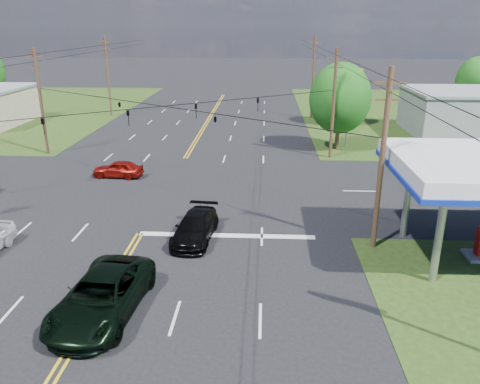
# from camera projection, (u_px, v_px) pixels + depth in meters

# --- Properties ---
(ground) EXTENTS (280.00, 280.00, 0.00)m
(ground) POSITION_uv_depth(u_px,v_px,m) (168.00, 188.00, 34.37)
(ground) COLOR black
(ground) RESTS_ON ground
(grass_ne) EXTENTS (46.00, 48.00, 0.03)m
(grass_ne) POSITION_uv_depth(u_px,v_px,m) (473.00, 114.00, 62.71)
(grass_ne) COLOR #1F3A12
(grass_ne) RESTS_ON ground
(stop_bar) EXTENTS (10.00, 0.50, 0.02)m
(stop_bar) POSITION_uv_depth(u_px,v_px,m) (227.00, 236.00, 26.60)
(stop_bar) COLOR silver
(stop_bar) RESTS_ON ground
(retail_ne) EXTENTS (14.00, 10.00, 4.40)m
(retail_ne) POSITION_uv_depth(u_px,v_px,m) (475.00, 113.00, 50.94)
(retail_ne) COLOR gray
(retail_ne) RESTS_ON ground
(pole_se) EXTENTS (1.60, 0.28, 9.50)m
(pole_se) POSITION_uv_depth(u_px,v_px,m) (382.00, 159.00, 23.60)
(pole_se) COLOR #47331E
(pole_se) RESTS_ON ground
(pole_nw) EXTENTS (1.60, 0.28, 9.50)m
(pole_nw) POSITION_uv_depth(u_px,v_px,m) (41.00, 100.00, 41.80)
(pole_nw) COLOR #47331E
(pole_nw) RESTS_ON ground
(pole_ne) EXTENTS (1.60, 0.28, 9.50)m
(pole_ne) POSITION_uv_depth(u_px,v_px,m) (334.00, 103.00, 40.52)
(pole_ne) COLOR #47331E
(pole_ne) RESTS_ON ground
(pole_left_far) EXTENTS (1.60, 0.28, 10.00)m
(pole_left_far) POSITION_uv_depth(u_px,v_px,m) (108.00, 76.00, 59.56)
(pole_left_far) COLOR #47331E
(pole_left_far) RESTS_ON ground
(pole_right_far) EXTENTS (1.60, 0.28, 10.00)m
(pole_right_far) POSITION_uv_depth(u_px,v_px,m) (313.00, 77.00, 58.29)
(pole_right_far) COLOR #47331E
(pole_right_far) RESTS_ON ground
(span_wire_signals) EXTENTS (26.00, 18.00, 1.13)m
(span_wire_signals) POSITION_uv_depth(u_px,v_px,m) (163.00, 106.00, 32.33)
(span_wire_signals) COLOR black
(span_wire_signals) RESTS_ON ground
(power_lines) EXTENTS (26.04, 100.00, 0.64)m
(power_lines) POSITION_uv_depth(u_px,v_px,m) (154.00, 70.00, 29.57)
(power_lines) COLOR black
(power_lines) RESTS_ON ground
(tree_right_a) EXTENTS (5.70, 5.70, 8.18)m
(tree_right_a) POSITION_uv_depth(u_px,v_px,m) (340.00, 98.00, 43.30)
(tree_right_a) COLOR #47331E
(tree_right_a) RESTS_ON ground
(tree_right_b) EXTENTS (4.94, 4.94, 7.09)m
(tree_right_b) POSITION_uv_depth(u_px,v_px,m) (346.00, 89.00, 54.68)
(tree_right_b) COLOR #47331E
(tree_right_b) RESTS_ON ground
(tree_far_r) EXTENTS (5.32, 5.32, 7.63)m
(tree_far_r) POSITION_uv_depth(u_px,v_px,m) (477.00, 81.00, 59.34)
(tree_far_r) COLOR #47331E
(tree_far_r) RESTS_ON ground
(pickup_dkgreen) EXTENTS (3.41, 6.44, 1.73)m
(pickup_dkgreen) POSITION_uv_depth(u_px,v_px,m) (102.00, 296.00, 19.14)
(pickup_dkgreen) COLOR black
(pickup_dkgreen) RESTS_ON ground
(suv_black) EXTENTS (2.44, 5.06, 1.42)m
(suv_black) POSITION_uv_depth(u_px,v_px,m) (195.00, 227.00, 25.98)
(suv_black) COLOR black
(suv_black) RESTS_ON ground
(sedan_red) EXTENTS (4.00, 1.87, 1.32)m
(sedan_red) POSITION_uv_depth(u_px,v_px,m) (118.00, 169.00, 36.63)
(sedan_red) COLOR maroon
(sedan_red) RESTS_ON ground
(sedan_far) EXTENTS (5.77, 2.95, 1.60)m
(sedan_far) POSITION_uv_depth(u_px,v_px,m) (473.00, 162.00, 38.08)
(sedan_far) COLOR #B6B7BB
(sedan_far) RESTS_ON ground
(polesign_ne) EXTENTS (2.08, 0.45, 7.51)m
(polesign_ne) POSITION_uv_depth(u_px,v_px,m) (350.00, 86.00, 44.34)
(polesign_ne) COLOR #A5A5AA
(polesign_ne) RESTS_ON ground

